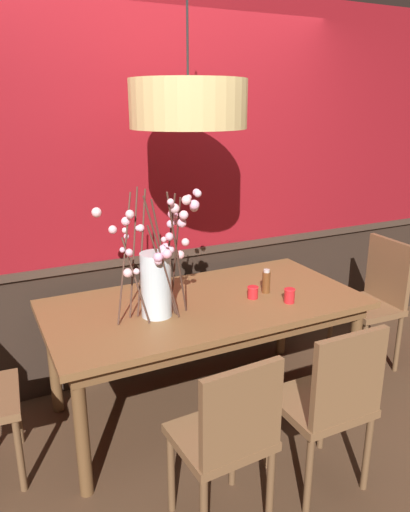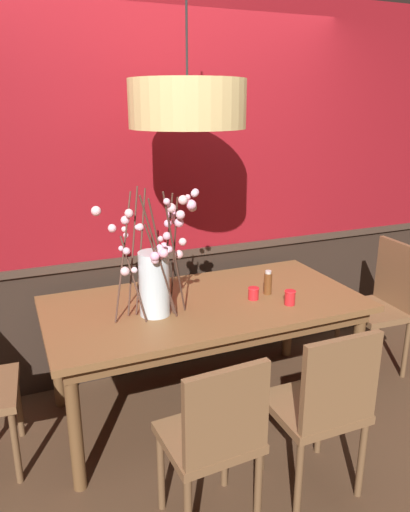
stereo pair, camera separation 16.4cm
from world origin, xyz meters
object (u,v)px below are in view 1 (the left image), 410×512
at_px(chair_far_side_right, 187,283).
at_px(candle_holder_nearer_center, 253,292).
at_px(vase_with_blossoms, 157,276).
at_px(pendant_lamp, 188,104).
at_px(chair_near_side_left, 228,436).
at_px(chair_near_side_right, 330,400).
at_px(chair_head_east_end, 375,296).
at_px(dining_table, 205,313).
at_px(condiment_bottle, 266,282).
at_px(candle_holder_nearer_edge, 289,296).

relative_size(chair_far_side_right, candle_holder_nearer_center, 11.85).
height_order(vase_with_blossoms, pendant_lamp, pendant_lamp).
bearing_deg(chair_near_side_left, chair_near_side_right, 0.99).
bearing_deg(chair_near_side_right, chair_near_side_left, -179.01).
height_order(chair_near_side_right, chair_head_east_end, chair_head_east_end).
distance_m(dining_table, chair_head_east_end, 1.41).
bearing_deg(chair_far_side_right, chair_near_side_right, -91.68).
bearing_deg(chair_near_side_left, chair_head_east_end, 26.86).
bearing_deg(chair_near_side_right, condiment_bottle, 78.67).
bearing_deg(chair_near_side_right, vase_with_blossoms, 124.97).
xyz_separation_m(dining_table, chair_far_side_right, (0.30, 0.93, -0.16)).
bearing_deg(pendant_lamp, chair_near_side_left, -104.21).
relative_size(chair_near_side_right, chair_near_side_left, 1.03).
bearing_deg(candle_holder_nearer_edge, condiment_bottle, 100.31).
relative_size(vase_with_blossoms, condiment_bottle, 4.74).
relative_size(vase_with_blossoms, pendant_lamp, 0.87).
relative_size(chair_near_side_right, candle_holder_nearer_edge, 10.41).
relative_size(chair_head_east_end, condiment_bottle, 6.22).
distance_m(chair_near_side_left, candle_holder_nearer_edge, 1.06).
bearing_deg(chair_near_side_right, chair_far_side_right, 88.32).
xyz_separation_m(candle_holder_nearer_edge, pendant_lamp, (-0.56, 0.22, 1.11)).
bearing_deg(dining_table, pendant_lamp, -168.06).
distance_m(chair_near_side_left, condiment_bottle, 1.18).
bearing_deg(condiment_bottle, pendant_lamp, 177.76).
height_order(chair_head_east_end, candle_holder_nearer_center, chair_head_east_end).
bearing_deg(chair_far_side_right, chair_near_side_left, -109.02).
relative_size(chair_near_side_left, condiment_bottle, 5.81).
height_order(vase_with_blossoms, candle_holder_nearer_center, vase_with_blossoms).
bearing_deg(pendant_lamp, chair_far_side_right, 66.74).
bearing_deg(condiment_bottle, candle_holder_nearer_edge, -79.69).
bearing_deg(pendant_lamp, vase_with_blossoms, -167.92).
height_order(vase_with_blossoms, candle_holder_nearer_edge, vase_with_blossoms).
bearing_deg(chair_near_side_right, dining_table, 105.20).
bearing_deg(chair_near_side_right, pendant_lamp, 112.14).
relative_size(chair_head_east_end, vase_with_blossoms, 1.31).
xyz_separation_m(chair_far_side_right, candle_holder_nearer_edge, (0.15, -1.17, 0.29)).
xyz_separation_m(vase_with_blossoms, pendant_lamp, (0.22, 0.05, 0.91)).
distance_m(chair_near_side_right, chair_far_side_right, 1.82).
bearing_deg(vase_with_blossoms, dining_table, 12.03).
relative_size(chair_far_side_right, pendant_lamp, 1.06).
distance_m(chair_near_side_left, pendant_lamp, 1.66).
xyz_separation_m(chair_near_side_right, vase_with_blossoms, (-0.58, 0.82, 0.47)).
bearing_deg(vase_with_blossoms, pendant_lamp, 12.08).
distance_m(dining_table, condiment_bottle, 0.44).
relative_size(chair_head_east_end, candle_holder_nearer_edge, 10.85).
distance_m(chair_far_side_right, vase_with_blossoms, 1.28).
distance_m(candle_holder_nearer_edge, condiment_bottle, 0.21).
height_order(dining_table, candle_holder_nearer_center, candle_holder_nearer_center).
distance_m(dining_table, chair_near_side_right, 0.94).
bearing_deg(chair_head_east_end, candle_holder_nearer_edge, -166.96).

